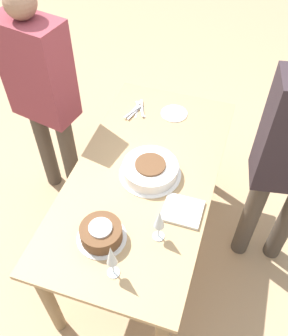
% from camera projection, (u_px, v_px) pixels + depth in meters
% --- Properties ---
extents(ground_plane, '(12.00, 12.00, 0.00)m').
position_uv_depth(ground_plane, '(144.00, 244.00, 2.64)').
color(ground_plane, tan).
extents(dining_table, '(1.51, 0.78, 0.77)m').
position_uv_depth(dining_table, '(144.00, 188.00, 2.16)').
color(dining_table, tan).
rests_on(dining_table, ground_plane).
extents(cake_center_white, '(0.34, 0.34, 0.09)m').
position_uv_depth(cake_center_white, '(150.00, 169.00, 2.03)').
color(cake_center_white, white).
rests_on(cake_center_white, dining_table).
extents(cake_front_chocolate, '(0.24, 0.24, 0.10)m').
position_uv_depth(cake_front_chocolate, '(101.00, 233.00, 1.76)').
color(cake_front_chocolate, white).
rests_on(cake_front_chocolate, dining_table).
extents(wine_glass_near, '(0.06, 0.06, 0.21)m').
position_uv_depth(wine_glass_near, '(159.00, 220.00, 1.70)').
color(wine_glass_near, silver).
rests_on(wine_glass_near, dining_table).
extents(wine_glass_far, '(0.06, 0.06, 0.23)m').
position_uv_depth(wine_glass_far, '(111.00, 256.00, 1.56)').
color(wine_glass_far, silver).
rests_on(wine_glass_far, dining_table).
extents(dessert_plate_left, '(0.17, 0.17, 0.01)m').
position_uv_depth(dessert_plate_left, '(174.00, 113.00, 2.40)').
color(dessert_plate_left, white).
rests_on(dessert_plate_left, dining_table).
extents(fork_pile, '(0.21, 0.13, 0.02)m').
position_uv_depth(fork_pile, '(137.00, 110.00, 2.41)').
color(fork_pile, silver).
rests_on(fork_pile, dining_table).
extents(napkin_stack, '(0.18, 0.20, 0.02)m').
position_uv_depth(napkin_stack, '(183.00, 211.00, 1.89)').
color(napkin_stack, silver).
rests_on(napkin_stack, dining_table).
extents(person_cutting, '(0.29, 0.44, 1.56)m').
position_uv_depth(person_cutting, '(42.00, 89.00, 2.29)').
color(person_cutting, '#4C4238').
rests_on(person_cutting, ground_plane).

